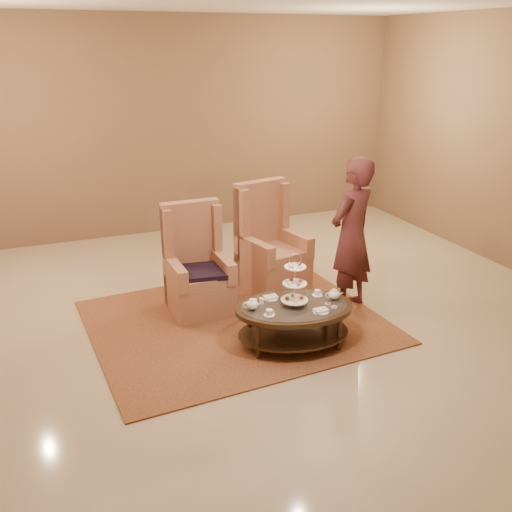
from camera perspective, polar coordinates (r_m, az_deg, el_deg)
name	(u,v)px	position (r m, az deg, el deg)	size (l,w,h in m)	color
ground	(264,330)	(6.53, 0.82, -7.38)	(8.00, 8.00, 0.00)	tan
ceiling	(264,330)	(6.53, 0.82, -7.38)	(8.00, 8.00, 0.02)	white
wall_back	(171,127)	(9.66, -8.54, 12.60)	(8.00, 0.04, 3.50)	brown
rug	(236,322)	(6.69, -2.06, -6.58)	(3.38, 2.88, 0.02)	brown
tea_table	(294,313)	(6.07, 3.82, -5.66)	(1.40, 1.08, 1.05)	black
armchair_left	(197,275)	(6.88, -5.90, -1.89)	(0.71, 0.73, 1.30)	#B07152
armchair_right	(269,252)	(7.51, 1.32, 0.37)	(0.90, 0.92, 1.39)	#B07152
person	(352,235)	(6.80, 9.54, 2.04)	(0.80, 0.69, 1.86)	#512224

